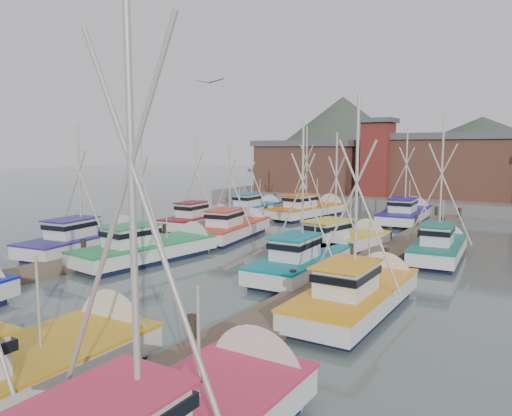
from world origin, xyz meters
The scene contains 22 objects.
ground centered at (0.00, 0.00, 0.00)m, with size 260.00×260.00×0.00m, color #516160.
dock_left centered at (-7.00, 4.04, 0.21)m, with size 2.30×46.00×1.50m.
dock_right centered at (7.00, 4.04, 0.21)m, with size 2.30×46.00×1.50m.
quay centered at (0.00, 37.00, 0.60)m, with size 44.00×16.00×1.20m, color slate.
shed_left centered at (-11.00, 35.00, 4.34)m, with size 12.72×8.48×6.20m.
shed_center centered at (6.00, 37.00, 4.69)m, with size 14.84×9.54×6.90m.
lookout_tower centered at (-2.00, 33.00, 5.55)m, with size 3.60×3.60×8.50m.
distant_hills centered at (-12.76, 122.59, 0.00)m, with size 175.00×140.00×42.00m.
boat_1 centered at (4.04, -14.24, 0.68)m, with size 3.60×10.52×8.60m.
boat_4 centered at (-4.32, 0.06, 0.68)m, with size 3.96×9.65×8.39m.
boat_5 centered at (4.75, 1.98, 0.68)m, with size 3.46×8.96×8.55m.
boat_6 centered at (-9.73, -0.06, 0.68)m, with size 4.03×9.63×8.81m.
boat_7 centered at (9.20, -2.24, 0.68)m, with size 3.79×8.96×9.34m.
boat_8 centered at (-4.55, 8.68, 0.68)m, with size 4.21×9.38×7.88m.
boat_9 centered at (4.29, 7.69, 0.68)m, with size 4.43×9.39×8.24m.
boat_10 centered at (-9.33, 10.88, 0.68)m, with size 3.37×8.37×8.25m.
boat_11 centered at (9.82, 9.45, 0.68)m, with size 3.63×8.33×9.12m.
boat_12 centered at (-4.53, 21.48, 0.68)m, with size 4.41×10.17×9.43m.
boat_13 centered at (4.05, 23.17, 0.68)m, with size 3.78×10.06×9.11m.
boat_14 centered at (-9.49, 19.43, 0.68)m, with size 3.04×8.73×7.15m.
gull_near centered at (1.04, -1.40, 9.73)m, with size 1.55×0.65×0.24m.
gull_far centered at (2.06, 6.72, 5.83)m, with size 1.55×0.63×0.24m.
Camera 1 is at (16.05, -21.09, 6.59)m, focal length 35.00 mm.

